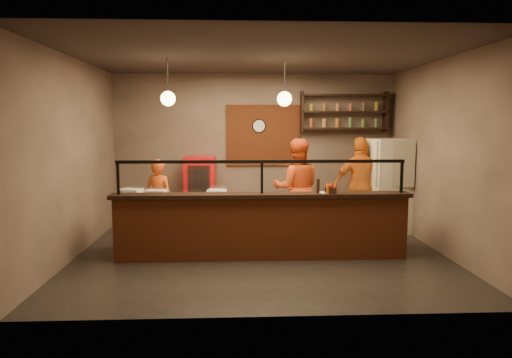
{
  "coord_description": "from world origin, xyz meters",
  "views": [
    {
      "loc": [
        -0.42,
        -7.36,
        2.14
      ],
      "look_at": [
        -0.06,
        0.3,
        1.21
      ],
      "focal_mm": 32.0,
      "sensor_mm": 36.0,
      "label": 1
    }
  ],
  "objects_px": {
    "fridge": "(388,186)",
    "pepper_mill": "(318,186)",
    "wall_clock": "(259,126)",
    "cook_right": "(361,185)",
    "condiment_caddy": "(331,190)",
    "cook_mid": "(297,188)",
    "red_cooler": "(200,191)",
    "pizza_dough": "(252,198)",
    "cook_left": "(159,199)"
  },
  "relations": [
    {
      "from": "cook_mid",
      "to": "red_cooler",
      "type": "bearing_deg",
      "value": -26.15
    },
    {
      "from": "wall_clock",
      "to": "cook_right",
      "type": "xyz_separation_m",
      "value": [
        1.95,
        -1.06,
        -1.15
      ]
    },
    {
      "from": "cook_mid",
      "to": "fridge",
      "type": "bearing_deg",
      "value": -168.5
    },
    {
      "from": "cook_mid",
      "to": "pizza_dough",
      "type": "height_order",
      "value": "cook_mid"
    },
    {
      "from": "cook_mid",
      "to": "cook_right",
      "type": "distance_m",
      "value": 1.34
    },
    {
      "from": "red_cooler",
      "to": "wall_clock",
      "type": "bearing_deg",
      "value": 15.85
    },
    {
      "from": "pepper_mill",
      "to": "fridge",
      "type": "bearing_deg",
      "value": 45.4
    },
    {
      "from": "red_cooler",
      "to": "cook_left",
      "type": "bearing_deg",
      "value": -121.32
    },
    {
      "from": "wall_clock",
      "to": "pizza_dough",
      "type": "relative_size",
      "value": 0.64
    },
    {
      "from": "condiment_caddy",
      "to": "pepper_mill",
      "type": "bearing_deg",
      "value": 174.19
    },
    {
      "from": "cook_left",
      "to": "wall_clock",
      "type": "bearing_deg",
      "value": -121.63
    },
    {
      "from": "condiment_caddy",
      "to": "pepper_mill",
      "type": "distance_m",
      "value": 0.21
    },
    {
      "from": "cook_right",
      "to": "red_cooler",
      "type": "height_order",
      "value": "cook_right"
    },
    {
      "from": "cook_left",
      "to": "pizza_dough",
      "type": "bearing_deg",
      "value": 174.0
    },
    {
      "from": "cook_mid",
      "to": "fridge",
      "type": "distance_m",
      "value": 1.88
    },
    {
      "from": "cook_mid",
      "to": "pizza_dough",
      "type": "xyz_separation_m",
      "value": [
        -0.89,
        -0.96,
        -0.03
      ]
    },
    {
      "from": "cook_right",
      "to": "pepper_mill",
      "type": "distance_m",
      "value": 2.1
    },
    {
      "from": "cook_mid",
      "to": "red_cooler",
      "type": "distance_m",
      "value": 2.16
    },
    {
      "from": "condiment_caddy",
      "to": "pepper_mill",
      "type": "relative_size",
      "value": 0.74
    },
    {
      "from": "wall_clock",
      "to": "pepper_mill",
      "type": "xyz_separation_m",
      "value": [
        0.78,
        -2.79,
        -0.93
      ]
    },
    {
      "from": "fridge",
      "to": "pepper_mill",
      "type": "height_order",
      "value": "fridge"
    },
    {
      "from": "cook_left",
      "to": "cook_mid",
      "type": "distance_m",
      "value": 2.58
    },
    {
      "from": "cook_mid",
      "to": "wall_clock",
      "type": "bearing_deg",
      "value": -61.95
    },
    {
      "from": "cook_right",
      "to": "condiment_caddy",
      "type": "distance_m",
      "value": 2.01
    },
    {
      "from": "wall_clock",
      "to": "fridge",
      "type": "height_order",
      "value": "wall_clock"
    },
    {
      "from": "condiment_caddy",
      "to": "cook_right",
      "type": "bearing_deg",
      "value": 61.11
    },
    {
      "from": "pepper_mill",
      "to": "cook_mid",
      "type": "bearing_deg",
      "value": 95.47
    },
    {
      "from": "fridge",
      "to": "pizza_dough",
      "type": "xyz_separation_m",
      "value": [
        -2.74,
        -1.26,
        -0.02
      ]
    },
    {
      "from": "cook_right",
      "to": "condiment_caddy",
      "type": "height_order",
      "value": "cook_right"
    },
    {
      "from": "pizza_dough",
      "to": "condiment_caddy",
      "type": "distance_m",
      "value": 1.34
    },
    {
      "from": "cook_mid",
      "to": "pepper_mill",
      "type": "bearing_deg",
      "value": 97.91
    },
    {
      "from": "pepper_mill",
      "to": "pizza_dough",
      "type": "bearing_deg",
      "value": 154.81
    },
    {
      "from": "wall_clock",
      "to": "pizza_dough",
      "type": "xyz_separation_m",
      "value": [
        -0.24,
        -2.3,
        -1.19
      ]
    },
    {
      "from": "red_cooler",
      "to": "pizza_dough",
      "type": "height_order",
      "value": "red_cooler"
    },
    {
      "from": "red_cooler",
      "to": "condiment_caddy",
      "type": "bearing_deg",
      "value": -46.3
    },
    {
      "from": "fridge",
      "to": "condiment_caddy",
      "type": "relative_size",
      "value": 11.02
    },
    {
      "from": "cook_right",
      "to": "condiment_caddy",
      "type": "bearing_deg",
      "value": 60.95
    },
    {
      "from": "cook_left",
      "to": "condiment_caddy",
      "type": "xyz_separation_m",
      "value": [
        2.92,
        -1.45,
        0.36
      ]
    },
    {
      "from": "fridge",
      "to": "wall_clock",
      "type": "bearing_deg",
      "value": 147.86
    },
    {
      "from": "wall_clock",
      "to": "condiment_caddy",
      "type": "xyz_separation_m",
      "value": [
        0.98,
        -2.81,
        -0.99
      ]
    },
    {
      "from": "wall_clock",
      "to": "cook_right",
      "type": "bearing_deg",
      "value": -28.46
    },
    {
      "from": "wall_clock",
      "to": "condiment_caddy",
      "type": "relative_size",
      "value": 1.78
    },
    {
      "from": "fridge",
      "to": "red_cooler",
      "type": "relative_size",
      "value": 1.26
    },
    {
      "from": "red_cooler",
      "to": "pizza_dough",
      "type": "xyz_separation_m",
      "value": [
        1.0,
        -1.99,
        0.17
      ]
    },
    {
      "from": "wall_clock",
      "to": "cook_left",
      "type": "bearing_deg",
      "value": -144.99
    },
    {
      "from": "cook_mid",
      "to": "fridge",
      "type": "height_order",
      "value": "cook_mid"
    },
    {
      "from": "cook_left",
      "to": "cook_mid",
      "type": "relative_size",
      "value": 0.8
    },
    {
      "from": "cook_left",
      "to": "cook_mid",
      "type": "bearing_deg",
      "value": -156.34
    },
    {
      "from": "fridge",
      "to": "condiment_caddy",
      "type": "bearing_deg",
      "value": -140.15
    },
    {
      "from": "cook_mid",
      "to": "condiment_caddy",
      "type": "xyz_separation_m",
      "value": [
        0.34,
        -1.47,
        0.17
      ]
    }
  ]
}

